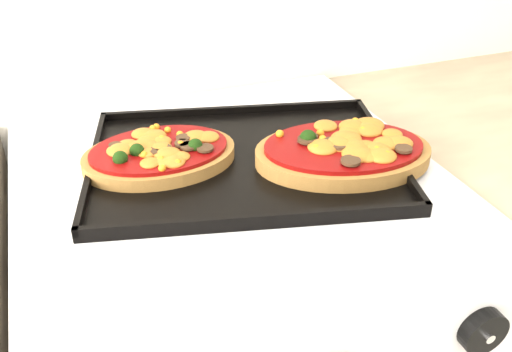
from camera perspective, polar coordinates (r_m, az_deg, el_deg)
name	(u,v)px	position (r m, az deg, el deg)	size (l,w,h in m)	color
knob_right	(483,331)	(0.70, 21.73, -14.21)	(0.06, 0.06, 0.02)	black
baking_tray	(244,158)	(0.83, -1.21, 1.81)	(0.44, 0.32, 0.02)	black
pizza_left	(159,153)	(0.82, -9.65, 2.31)	(0.22, 0.15, 0.03)	#A77139
pizza_right	(343,150)	(0.82, 8.72, 2.56)	(0.25, 0.17, 0.04)	#A77139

